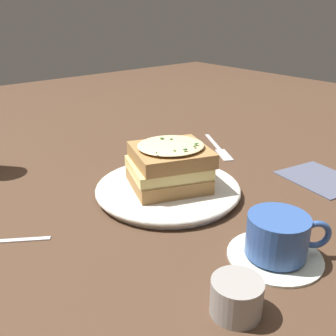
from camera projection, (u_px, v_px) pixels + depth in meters
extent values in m
plane|color=#473021|center=(174.00, 200.00, 0.67)|extent=(2.40, 2.40, 0.00)
cylinder|color=silver|center=(168.00, 190.00, 0.68)|extent=(0.24, 0.24, 0.02)
torus|color=silver|center=(168.00, 188.00, 0.68)|extent=(0.25, 0.25, 0.01)
cube|color=#A37542|center=(168.00, 179.00, 0.68)|extent=(0.15, 0.16, 0.02)
cube|color=#EAD17A|center=(168.00, 167.00, 0.67)|extent=(0.15, 0.16, 0.02)
cube|color=#A37542|center=(171.00, 155.00, 0.66)|extent=(0.15, 0.16, 0.02)
ellipsoid|color=beige|center=(171.00, 145.00, 0.66)|extent=(0.14, 0.14, 0.01)
cube|color=#2D6028|center=(162.00, 138.00, 0.67)|extent=(0.01, 0.01, 0.00)
cube|color=#2D6028|center=(155.00, 152.00, 0.61)|extent=(0.00, 0.00, 0.00)
cube|color=#2D6028|center=(171.00, 139.00, 0.67)|extent=(0.01, 0.01, 0.00)
cube|color=#2D6028|center=(175.00, 150.00, 0.62)|extent=(0.00, 0.00, 0.00)
cube|color=#2D6028|center=(163.00, 138.00, 0.67)|extent=(0.01, 0.01, 0.00)
cube|color=#2D6028|center=(185.00, 149.00, 0.62)|extent=(0.00, 0.01, 0.00)
cube|color=#2D6028|center=(195.00, 146.00, 0.64)|extent=(0.01, 0.01, 0.00)
cube|color=#2D6028|center=(196.00, 144.00, 0.65)|extent=(0.01, 0.01, 0.00)
cylinder|color=silver|center=(275.00, 255.00, 0.52)|extent=(0.12, 0.12, 0.01)
cylinder|color=#33569E|center=(277.00, 235.00, 0.50)|extent=(0.08, 0.08, 0.05)
cylinder|color=#381E0F|center=(279.00, 221.00, 0.50)|extent=(0.07, 0.07, 0.00)
torus|color=#33569E|center=(316.00, 235.00, 0.50)|extent=(0.03, 0.04, 0.04)
cube|color=silver|center=(213.00, 141.00, 0.94)|extent=(0.10, 0.06, 0.00)
cube|color=silver|center=(224.00, 155.00, 0.86)|extent=(0.07, 0.05, 0.00)
cube|color=#333335|center=(228.00, 156.00, 0.85)|extent=(0.04, 0.02, 0.00)
cube|color=#333335|center=(226.00, 156.00, 0.85)|extent=(0.04, 0.02, 0.00)
cube|color=#333335|center=(223.00, 156.00, 0.85)|extent=(0.04, 0.02, 0.00)
cube|color=silver|center=(9.00, 240.00, 0.55)|extent=(0.07, 0.10, 0.00)
cube|color=#4C5166|center=(321.00, 178.00, 0.74)|extent=(0.16, 0.14, 0.00)
cylinder|color=gray|center=(236.00, 297.00, 0.42)|extent=(0.06, 0.06, 0.04)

